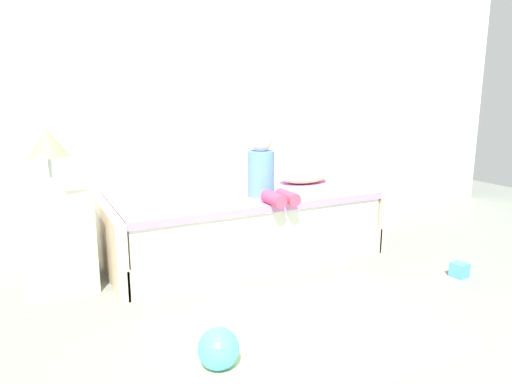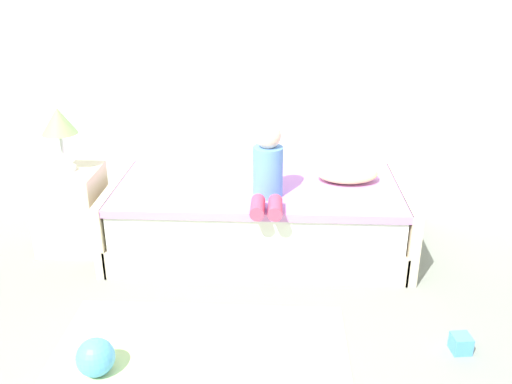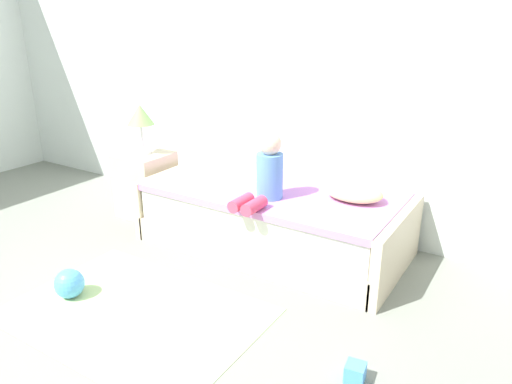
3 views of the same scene
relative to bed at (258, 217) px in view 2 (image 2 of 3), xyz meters
The scene contains 9 objects.
wall_rear 1.37m from the bed, 113.02° to the left, with size 7.20×0.10×2.90m, color silver.
bed is the anchor object (origin of this frame).
nightstand 1.35m from the bed, behind, with size 0.44×0.44×0.60m, color beige.
table_lamp 1.52m from the bed, behind, with size 0.24×0.24×0.45m.
child_figure 0.52m from the bed, 71.72° to the right, with size 0.20×0.51×0.50m.
pillow 0.72m from the bed, ahead, with size 0.44×0.30×0.13m, color #F2E58C.
toy_ball 1.59m from the bed, 118.94° to the right, with size 0.20×0.20×0.20m, color #4C99E5.
area_rug 1.35m from the bed, 101.02° to the right, with size 1.60×1.10×0.01m, color #B2D189.
toy_block 1.62m from the bed, 44.23° to the right, with size 0.10×0.10×0.10m, color #4C99E5.
Camera 2 is at (0.41, -1.61, 1.97)m, focal length 38.80 mm.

